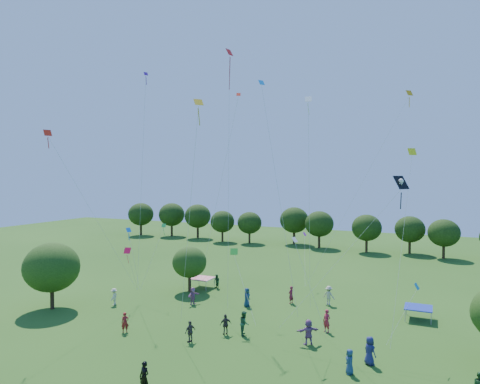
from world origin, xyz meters
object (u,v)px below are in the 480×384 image
man_in_black (144,377)px  near_tree_north (189,262)px  tent_red_stripe (202,278)px  pirate_kite (398,186)px  near_tree_west (52,267)px  tent_blue (418,308)px  red_high_kite (229,94)px

man_in_black → near_tree_north: bearing=121.5°
tent_red_stripe → near_tree_north: bearing=-105.0°
tent_red_stripe → pirate_kite: 24.90m
near_tree_west → tent_red_stripe: size_ratio=2.79×
tent_blue → pirate_kite: bearing=-99.4°
near_tree_north → tent_blue: size_ratio=2.17×
near_tree_north → near_tree_west: bearing=-129.4°
tent_blue → red_high_kite: size_ratio=0.10×
pirate_kite → tent_red_stripe: bearing=156.2°
near_tree_west → near_tree_north: bearing=50.6°
near_tree_north → pirate_kite: bearing=-18.8°
pirate_kite → man_in_black: bearing=-135.9°
tent_red_stripe → tent_blue: (21.91, -1.51, 0.00)m
tent_red_stripe → pirate_kite: (20.66, -9.09, 10.52)m
tent_blue → man_in_black: 24.02m
near_tree_north → pirate_kite: size_ratio=0.43×
near_tree_north → tent_red_stripe: bearing=75.0°
tent_blue → red_high_kite: bearing=-168.6°
pirate_kite → red_high_kite: 17.68m
near_tree_west → man_in_black: near_tree_west is taller
tent_red_stripe → near_tree_west: bearing=-126.4°
man_in_black → tent_blue: bearing=62.5°
near_tree_north → tent_red_stripe: size_ratio=2.17×
near_tree_north → tent_blue: bearing=0.9°
tent_blue → pirate_kite: size_ratio=0.20×
man_in_black → red_high_kite: (-2.55, 16.40, 18.89)m
tent_blue → near_tree_north: bearing=-179.1°
near_tree_west → near_tree_north: (8.48, 10.33, -0.74)m
near_tree_west → pirate_kite: pirate_kite is taller
near_tree_north → tent_red_stripe: 2.85m
near_tree_west → pirate_kite: bearing=6.0°
tent_red_stripe → man_in_black: man_in_black is taller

